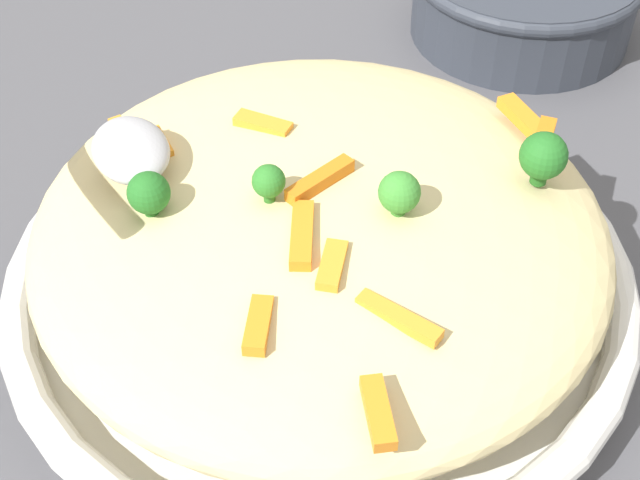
# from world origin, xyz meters

# --- Properties ---
(ground_plane) EXTENTS (2.40, 2.40, 0.00)m
(ground_plane) POSITION_xyz_m (0.00, 0.00, 0.00)
(ground_plane) COLOR #4C4C51
(serving_bowl) EXTENTS (0.36, 0.36, 0.04)m
(serving_bowl) POSITION_xyz_m (0.00, 0.00, 0.02)
(serving_bowl) COLOR white
(serving_bowl) RESTS_ON ground_plane
(pasta_mound) EXTENTS (0.32, 0.31, 0.06)m
(pasta_mound) POSITION_xyz_m (0.00, 0.00, 0.07)
(pasta_mound) COLOR #DBC689
(pasta_mound) RESTS_ON serving_bowl
(carrot_piece_0) EXTENTS (0.03, 0.02, 0.01)m
(carrot_piece_0) POSITION_xyz_m (-0.07, 0.06, 0.10)
(carrot_piece_0) COLOR orange
(carrot_piece_0) RESTS_ON pasta_mound
(carrot_piece_1) EXTENTS (0.03, 0.01, 0.01)m
(carrot_piece_1) POSITION_xyz_m (0.09, 0.08, 0.09)
(carrot_piece_1) COLOR orange
(carrot_piece_1) RESTS_ON pasta_mound
(carrot_piece_2) EXTENTS (0.02, 0.04, 0.01)m
(carrot_piece_2) POSITION_xyz_m (-0.00, -0.00, 0.10)
(carrot_piece_2) COLOR orange
(carrot_piece_2) RESTS_ON pasta_mound
(carrot_piece_3) EXTENTS (0.03, 0.03, 0.01)m
(carrot_piece_3) POSITION_xyz_m (-0.01, -0.13, 0.10)
(carrot_piece_3) COLOR orange
(carrot_piece_3) RESTS_ON pasta_mound
(carrot_piece_4) EXTENTS (0.03, 0.03, 0.01)m
(carrot_piece_4) POSITION_xyz_m (0.06, 0.01, 0.10)
(carrot_piece_4) COLOR orange
(carrot_piece_4) RESTS_ON pasta_mound
(carrot_piece_5) EXTENTS (0.03, 0.03, 0.01)m
(carrot_piece_5) POSITION_xyz_m (-0.05, 0.02, 0.10)
(carrot_piece_5) COLOR orange
(carrot_piece_5) RESTS_ON pasta_mound
(carrot_piece_6) EXTENTS (0.04, 0.03, 0.01)m
(carrot_piece_6) POSITION_xyz_m (-0.09, 0.00, 0.10)
(carrot_piece_6) COLOR orange
(carrot_piece_6) RESTS_ON pasta_mound
(carrot_piece_7) EXTENTS (0.04, 0.02, 0.01)m
(carrot_piece_7) POSITION_xyz_m (-0.14, 0.03, 0.10)
(carrot_piece_7) COLOR orange
(carrot_piece_7) RESTS_ON pasta_mound
(carrot_piece_8) EXTENTS (0.04, 0.03, 0.01)m
(carrot_piece_8) POSITION_xyz_m (-0.03, 0.02, 0.10)
(carrot_piece_8) COLOR orange
(carrot_piece_8) RESTS_ON pasta_mound
(carrot_piece_9) EXTENTS (0.04, 0.01, 0.01)m
(carrot_piece_9) POSITION_xyz_m (0.01, -0.13, 0.10)
(carrot_piece_9) COLOR orange
(carrot_piece_9) RESTS_ON pasta_mound
(carrot_piece_10) EXTENTS (0.03, 0.01, 0.01)m
(carrot_piece_10) POSITION_xyz_m (0.07, 0.07, 0.10)
(carrot_piece_10) COLOR orange
(carrot_piece_10) RESTS_ON pasta_mound
(broccoli_floret_0) EXTENTS (0.02, 0.02, 0.03)m
(broccoli_floret_0) POSITION_xyz_m (-0.03, -0.03, 0.11)
(broccoli_floret_0) COLOR #377928
(broccoli_floret_0) RESTS_ON pasta_mound
(broccoli_floret_1) EXTENTS (0.02, 0.02, 0.02)m
(broccoli_floret_1) POSITION_xyz_m (-0.00, 0.03, 0.11)
(broccoli_floret_1) COLOR #296820
(broccoli_floret_1) RESTS_ON pasta_mound
(broccoli_floret_2) EXTENTS (0.03, 0.03, 0.03)m
(broccoli_floret_2) POSITION_xyz_m (-0.03, -0.11, 0.11)
(broccoli_floret_2) COLOR #205B1C
(broccoli_floret_2) RESTS_ON pasta_mound
(broccoli_floret_3) EXTENTS (0.02, 0.02, 0.03)m
(broccoli_floret_3) POSITION_xyz_m (0.02, 0.08, 0.11)
(broccoli_floret_3) COLOR #205B1C
(broccoli_floret_3) RESTS_ON pasta_mound
(serving_spoon) EXTENTS (0.16, 0.11, 0.08)m
(serving_spoon) POSITION_xyz_m (0.06, 0.11, 0.12)
(serving_spoon) COLOR #B7B7BC
(serving_spoon) RESTS_ON pasta_mound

